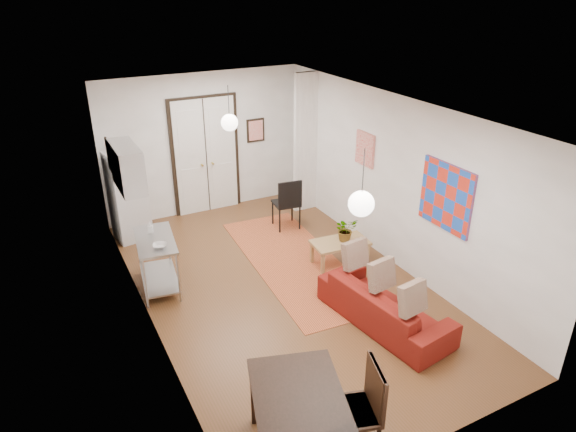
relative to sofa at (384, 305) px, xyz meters
name	(u,v)px	position (x,y,z in m)	size (l,w,h in m)	color
floor	(282,287)	(-0.87, 1.53, -0.30)	(7.00, 7.00, 0.00)	brown
ceiling	(281,110)	(-0.87, 1.53, 2.60)	(4.20, 7.00, 0.02)	white
wall_back	(204,144)	(-0.87, 5.03, 1.15)	(4.20, 0.02, 2.90)	white
wall_front	(447,336)	(-0.87, -1.97, 1.15)	(4.20, 0.02, 2.90)	white
wall_left	(141,235)	(-2.97, 1.53, 1.15)	(0.02, 7.00, 2.90)	white
wall_right	(393,182)	(1.23, 1.53, 1.15)	(0.02, 7.00, 2.90)	white
double_doors	(206,156)	(-0.87, 4.99, 0.90)	(1.44, 0.06, 2.50)	white
stub_partition	(305,144)	(0.98, 4.08, 1.15)	(0.50, 0.10, 2.90)	white
wall_cabinet	(127,167)	(-2.79, 3.03, 1.60)	(0.35, 1.00, 0.70)	silver
painting_popart	(446,197)	(1.20, 0.28, 1.35)	(0.05, 1.00, 1.00)	red
painting_abstract	(365,149)	(1.20, 2.33, 1.50)	(0.05, 0.50, 0.60)	beige
poster_back	(256,130)	(0.28, 5.00, 1.30)	(0.40, 0.03, 0.50)	red
print_left	(110,156)	(-2.94, 3.53, 1.65)	(0.03, 0.44, 0.54)	#A66A45
pendant_back	(230,123)	(-0.87, 3.53, 1.95)	(0.30, 0.30, 0.80)	white
pendant_front	(361,204)	(-0.87, -0.47, 1.95)	(0.30, 0.30, 0.80)	white
kilim_rug	(295,262)	(-0.31, 2.14, -0.30)	(1.45, 3.86, 0.01)	#C95A32
sofa	(384,305)	(0.00, 0.00, 0.00)	(2.08, 0.81, 0.61)	maroon
coffee_table	(340,244)	(0.36, 1.74, 0.07)	(1.01, 0.62, 0.43)	#AB8150
potted_plant	(346,229)	(0.46, 1.74, 0.34)	(0.38, 0.33, 0.42)	#2F6832
kitchen_counter	(157,257)	(-2.62, 2.44, 0.26)	(0.73, 1.21, 0.88)	#A1A4A6
bowl	(160,246)	(-2.62, 2.14, 0.60)	(0.21, 0.21, 0.05)	silver
soap_bottle	(150,227)	(-2.62, 2.69, 0.67)	(0.08, 0.08, 0.18)	teal
fridge	(128,196)	(-2.62, 4.43, 0.55)	(0.60, 0.60, 1.71)	silver
dining_table	(302,415)	(-2.26, -1.62, 0.46)	(1.32, 1.75, 0.86)	black
dining_chair_near	(346,396)	(-1.66, -1.48, 0.32)	(0.64, 0.79, 1.07)	#361F11
dining_chair_far	(347,398)	(-1.66, -1.51, 0.32)	(0.64, 0.79, 1.07)	#361F11
black_side_chair	(284,197)	(0.20, 3.56, 0.31)	(0.53, 0.54, 1.05)	black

